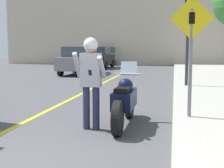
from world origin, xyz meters
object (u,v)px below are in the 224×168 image
Objects in this scene: person_biker at (91,73)px; parked_car_silver at (108,56)px; traffic_light at (188,20)px; parked_car_black at (99,57)px; motorcycle at (124,101)px; crossing_sign at (191,45)px; parked_car_grey at (80,60)px.

person_biker reaches higher than parked_car_silver.
parked_car_black is at bearing 119.05° from traffic_light.
traffic_light reaches higher than motorcycle.
traffic_light reaches higher than person_biker.
crossing_sign is 18.25m from parked_car_black.
person_biker is 0.44× the size of parked_car_black.
person_biker is at bearing -72.02° from parked_car_grey.
crossing_sign is (1.95, 0.89, 0.54)m from person_biker.
traffic_light is at bearing 88.58° from crossing_sign.
person_biker is 7.10m from traffic_light.
parked_car_silver is (-0.48, 5.74, 0.00)m from parked_car_black.
traffic_light reaches higher than parked_car_silver.
traffic_light is 8.63m from parked_car_grey.
person_biker is 13.06m from parked_car_grey.
parked_car_grey is at bearing 117.41° from crossing_sign.
motorcycle is 1.22× the size of person_biker.
traffic_light is 13.20m from parked_car_black.
motorcycle is at bearing -68.87° from parked_car_grey.
parked_car_grey reaches higher than motorcycle.
crossing_sign is 13.01m from parked_car_grey.
parked_car_black is at bearing 103.28° from person_biker.
motorcycle is at bearing 34.57° from person_biker.
person_biker is 24.25m from parked_car_silver.
person_biker is 0.44× the size of parked_car_silver.
motorcycle is 0.88× the size of crossing_sign.
parked_car_black is 1.00× the size of parked_car_silver.
crossing_sign is at bearing -91.42° from traffic_light.
crossing_sign is (1.34, 0.47, 1.16)m from motorcycle.
traffic_light is (1.48, 6.19, 2.15)m from motorcycle.
crossing_sign is 0.70× the size of traffic_light.
traffic_light is at bearing -60.95° from parked_car_black.
parked_car_black is 5.76m from parked_car_silver.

